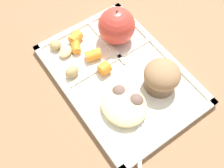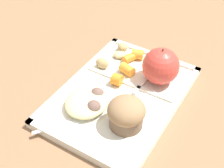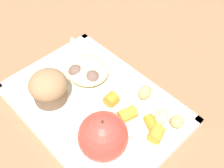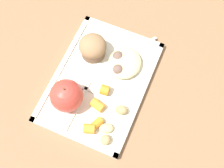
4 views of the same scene
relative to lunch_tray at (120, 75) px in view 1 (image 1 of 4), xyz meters
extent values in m
plane|color=#846042|center=(0.00, 0.00, -0.01)|extent=(6.00, 6.00, 0.00)
cube|color=silver|center=(0.00, 0.00, 0.00)|extent=(0.36, 0.25, 0.01)
cube|color=silver|center=(0.00, -0.12, 0.01)|extent=(0.36, 0.01, 0.01)
cube|color=silver|center=(0.00, 0.12, 0.01)|extent=(0.36, 0.01, 0.01)
cube|color=silver|center=(-0.17, 0.00, 0.01)|extent=(0.01, 0.25, 0.01)
cube|color=silver|center=(0.17, 0.00, 0.01)|extent=(0.01, 0.25, 0.01)
cube|color=silver|center=(-0.04, 0.00, 0.01)|extent=(0.01, 0.23, 0.01)
cube|color=silver|center=(-0.09, 0.03, 0.01)|extent=(0.15, 0.01, 0.01)
sphere|color=#C63D33|center=(-0.09, 0.05, 0.05)|extent=(0.09, 0.09, 0.09)
cylinder|color=#4C381E|center=(-0.09, 0.05, 0.09)|extent=(0.00, 0.00, 0.01)
cylinder|color=brown|center=(0.07, 0.05, 0.02)|extent=(0.07, 0.07, 0.03)
ellipsoid|color=#93704C|center=(0.07, 0.05, 0.05)|extent=(0.08, 0.08, 0.05)
cylinder|color=orange|center=(-0.14, -0.03, 0.02)|extent=(0.03, 0.04, 0.03)
cylinder|color=orange|center=(-0.07, -0.02, 0.02)|extent=(0.03, 0.04, 0.02)
cylinder|color=orange|center=(-0.02, -0.03, 0.02)|extent=(0.03, 0.03, 0.03)
cylinder|color=orange|center=(-0.12, -0.04, 0.02)|extent=(0.04, 0.03, 0.02)
ellipsoid|color=tan|center=(-0.12, -0.07, 0.01)|extent=(0.04, 0.05, 0.02)
ellipsoid|color=tan|center=(-0.06, -0.09, 0.02)|extent=(0.03, 0.04, 0.03)
ellipsoid|color=tan|center=(-0.15, -0.08, 0.02)|extent=(0.03, 0.03, 0.02)
ellipsoid|color=beige|center=(0.07, -0.04, 0.02)|extent=(0.10, 0.09, 0.03)
sphere|color=brown|center=(0.08, -0.02, 0.02)|extent=(0.03, 0.03, 0.03)
sphere|color=brown|center=(0.05, -0.04, 0.02)|extent=(0.03, 0.03, 0.03)
cube|color=silver|center=(0.16, -0.07, 0.01)|extent=(0.07, 0.06, 0.00)
cube|color=silver|center=(0.11, -0.03, 0.01)|extent=(0.04, 0.03, 0.00)
cylinder|color=silver|center=(0.09, -0.01, 0.01)|extent=(0.02, 0.02, 0.00)
cylinder|color=silver|center=(0.09, -0.02, 0.01)|extent=(0.02, 0.02, 0.00)
cylinder|color=silver|center=(0.08, -0.03, 0.01)|extent=(0.02, 0.02, 0.00)
camera|label=1|loc=(0.25, -0.20, 0.52)|focal=42.71mm
camera|label=2|loc=(0.46, 0.25, 0.51)|focal=50.59mm
camera|label=3|loc=(-0.27, 0.21, 0.46)|focal=44.11mm
camera|label=4|loc=(-0.29, -0.16, 0.77)|focal=47.89mm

